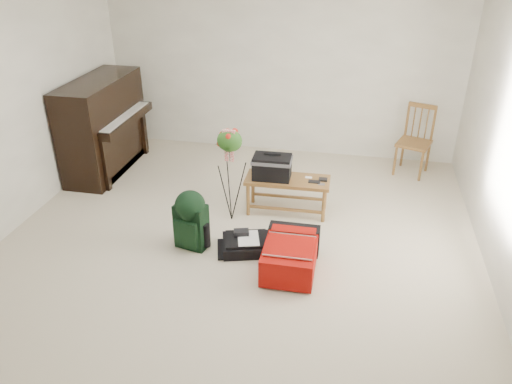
% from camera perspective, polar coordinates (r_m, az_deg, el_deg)
% --- Properties ---
extents(floor, '(5.00, 5.50, 0.01)m').
position_cam_1_polar(floor, '(5.21, -2.45, -6.75)').
color(floor, '#BAB196').
rests_on(floor, ground).
extents(wall_back, '(5.00, 0.04, 2.50)m').
position_cam_1_polar(wall_back, '(7.19, 2.82, 14.14)').
color(wall_back, white).
rests_on(wall_back, floor).
extents(piano, '(0.71, 1.50, 1.25)m').
position_cam_1_polar(piano, '(7.03, -16.95, 7.05)').
color(piano, black).
rests_on(piano, floor).
extents(bench, '(0.97, 0.41, 0.74)m').
position_cam_1_polar(bench, '(5.68, 2.42, 2.44)').
color(bench, brown).
rests_on(bench, floor).
extents(dining_chair, '(0.51, 0.51, 0.93)m').
position_cam_1_polar(dining_chair, '(7.00, 17.61, 5.58)').
color(dining_chair, brown).
rests_on(dining_chair, floor).
extents(red_suitcase, '(0.52, 0.74, 0.32)m').
position_cam_1_polar(red_suitcase, '(4.92, 4.03, -6.83)').
color(red_suitcase, '#A21106').
rests_on(red_suitcase, floor).
extents(black_duffel, '(0.57, 0.51, 0.20)m').
position_cam_1_polar(black_duffel, '(5.19, -1.11, -5.93)').
color(black_duffel, black).
rests_on(black_duffel, floor).
extents(green_backpack, '(0.36, 0.33, 0.64)m').
position_cam_1_polar(green_backpack, '(5.14, -7.47, -2.85)').
color(green_backpack, black).
rests_on(green_backpack, floor).
extents(flower_stand, '(0.36, 0.36, 1.13)m').
position_cam_1_polar(flower_stand, '(5.49, -2.93, 1.81)').
color(flower_stand, black).
rests_on(flower_stand, floor).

